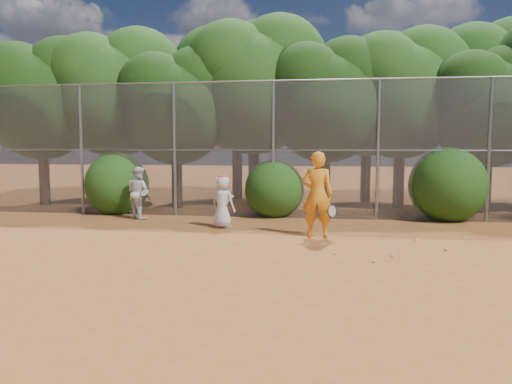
# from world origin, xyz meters

# --- Properties ---
(ground) EXTENTS (80.00, 80.00, 0.00)m
(ground) POSITION_xyz_m (0.00, 0.00, 0.00)
(ground) COLOR #975022
(ground) RESTS_ON ground
(fence_back) EXTENTS (20.05, 0.09, 4.03)m
(fence_back) POSITION_xyz_m (-0.12, 6.00, 2.05)
(fence_back) COLOR gray
(fence_back) RESTS_ON ground
(tree_0) EXTENTS (4.38, 3.81, 6.00)m
(tree_0) POSITION_xyz_m (-9.44, 8.04, 3.93)
(tree_0) COLOR black
(tree_0) RESTS_ON ground
(tree_1) EXTENTS (4.64, 4.03, 6.35)m
(tree_1) POSITION_xyz_m (-6.94, 8.54, 4.16)
(tree_1) COLOR black
(tree_1) RESTS_ON ground
(tree_2) EXTENTS (3.99, 3.47, 5.47)m
(tree_2) POSITION_xyz_m (-4.45, 7.83, 3.58)
(tree_2) COLOR black
(tree_2) RESTS_ON ground
(tree_3) EXTENTS (4.89, 4.26, 6.70)m
(tree_3) POSITION_xyz_m (-1.94, 8.84, 4.40)
(tree_3) COLOR black
(tree_3) RESTS_ON ground
(tree_4) EXTENTS (4.19, 3.64, 5.73)m
(tree_4) POSITION_xyz_m (0.55, 8.24, 3.76)
(tree_4) COLOR black
(tree_4) RESTS_ON ground
(tree_5) EXTENTS (4.51, 3.92, 6.17)m
(tree_5) POSITION_xyz_m (3.06, 9.04, 4.05)
(tree_5) COLOR black
(tree_5) RESTS_ON ground
(tree_6) EXTENTS (3.86, 3.36, 5.29)m
(tree_6) POSITION_xyz_m (5.55, 8.03, 3.47)
(tree_6) COLOR black
(tree_6) RESTS_ON ground
(tree_9) EXTENTS (4.83, 4.20, 6.62)m
(tree_9) POSITION_xyz_m (-7.94, 10.84, 4.34)
(tree_9) COLOR black
(tree_9) RESTS_ON ground
(tree_10) EXTENTS (5.15, 4.48, 7.06)m
(tree_10) POSITION_xyz_m (-2.93, 11.05, 4.63)
(tree_10) COLOR black
(tree_10) RESTS_ON ground
(tree_11) EXTENTS (4.64, 4.03, 6.35)m
(tree_11) POSITION_xyz_m (2.06, 10.64, 4.16)
(tree_11) COLOR black
(tree_11) RESTS_ON ground
(tree_12) EXTENTS (5.02, 4.37, 6.88)m
(tree_12) POSITION_xyz_m (6.56, 11.24, 4.51)
(tree_12) COLOR black
(tree_12) RESTS_ON ground
(bush_0) EXTENTS (2.00, 2.00, 2.00)m
(bush_0) POSITION_xyz_m (-6.00, 6.30, 1.00)
(bush_0) COLOR #1A4210
(bush_0) RESTS_ON ground
(bush_1) EXTENTS (1.80, 1.80, 1.80)m
(bush_1) POSITION_xyz_m (-1.00, 6.30, 0.90)
(bush_1) COLOR #1A4210
(bush_1) RESTS_ON ground
(bush_2) EXTENTS (2.20, 2.20, 2.20)m
(bush_2) POSITION_xyz_m (4.00, 6.30, 1.10)
(bush_2) COLOR #1A4210
(bush_2) RESTS_ON ground
(player_yellow) EXTENTS (0.86, 0.59, 2.01)m
(player_yellow) POSITION_xyz_m (0.36, 3.05, 1.01)
(player_yellow) COLOR orange
(player_yellow) RESTS_ON ground
(player_teen) EXTENTS (0.78, 0.65, 1.39)m
(player_teen) POSITION_xyz_m (-2.09, 4.00, 0.69)
(player_teen) COLOR silver
(player_teen) RESTS_ON ground
(player_white) EXTENTS (0.95, 0.90, 1.53)m
(player_white) POSITION_xyz_m (-4.86, 5.22, 0.77)
(player_white) COLOR silver
(player_white) RESTS_ON ground
(ball_0) EXTENTS (0.07, 0.07, 0.07)m
(ball_0) POSITION_xyz_m (3.02, 1.92, 0.03)
(ball_0) COLOR #D0E529
(ball_0) RESTS_ON ground
(ball_1) EXTENTS (0.07, 0.07, 0.07)m
(ball_1) POSITION_xyz_m (2.59, 2.89, 0.03)
(ball_1) COLOR #D0E529
(ball_1) RESTS_ON ground
(ball_2) EXTENTS (0.07, 0.07, 0.07)m
(ball_2) POSITION_xyz_m (1.47, 0.64, 0.03)
(ball_2) COLOR #D0E529
(ball_2) RESTS_ON ground
(ball_4) EXTENTS (0.07, 0.07, 0.07)m
(ball_4) POSITION_xyz_m (0.76, 1.19, 0.03)
(ball_4) COLOR #D0E529
(ball_4) RESTS_ON ground
(ball_5) EXTENTS (0.07, 0.07, 0.07)m
(ball_5) POSITION_xyz_m (3.98, 3.92, 0.03)
(ball_5) COLOR #D0E529
(ball_5) RESTS_ON ground
(ball_6) EXTENTS (0.07, 0.07, 0.07)m
(ball_6) POSITION_xyz_m (1.87, 1.18, 0.03)
(ball_6) COLOR #D0E529
(ball_6) RESTS_ON ground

